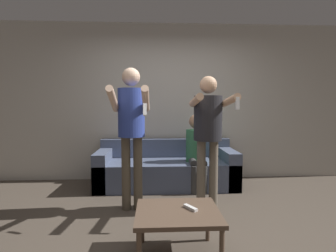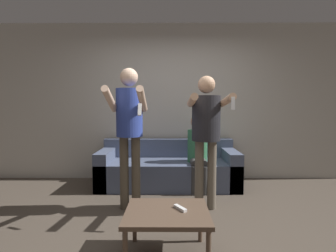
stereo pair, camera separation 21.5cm
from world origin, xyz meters
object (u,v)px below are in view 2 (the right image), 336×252
Objects in this scene: person_standing_left at (129,122)px; coffee_table at (167,216)px; couch at (168,170)px; remote_on_table at (180,208)px; person_seated at (198,148)px; person_standing_right at (206,126)px.

coffee_table is (0.47, -1.04, -0.73)m from person_standing_left.
couch is 2.00m from remote_on_table.
couch is 15.02× the size of remote_on_table.
person_seated is at bearing 79.33° from remote_on_table.
person_standing_left is 2.48× the size of coffee_table.
couch is 1.36m from person_standing_left.
person_standing_left reaches higher than remote_on_table.
coffee_table is at bearing -65.65° from person_standing_left.
remote_on_table is at bearing -86.72° from couch.
person_standing_right is at bearing 70.66° from remote_on_table.
person_seated is at bearing 90.97° from person_standing_right.
person_standing_left reaches higher than coffee_table.
couch is at bearing 93.28° from remote_on_table.
person_standing_left is at bearing 114.35° from coffee_table.
remote_on_table is at bearing 13.91° from coffee_table.
person_seated is at bearing -20.37° from couch.
remote_on_table is at bearing -100.67° from person_seated.
person_standing_right reaches higher than person_seated.
person_seated is 1.64× the size of coffee_table.
coffee_table is at bearing -114.14° from person_standing_right.
person_standing_left is at bearing 119.85° from remote_on_table.
person_standing_left is (-0.47, -0.97, 0.84)m from couch.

